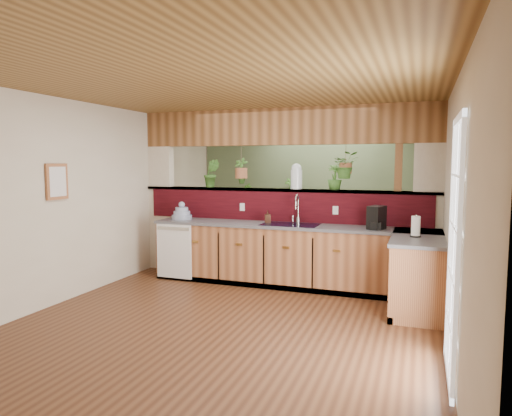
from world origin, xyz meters
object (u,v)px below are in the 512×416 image
(glass_jar, at_px, (296,176))
(coffee_maker, at_px, (376,218))
(paper_towel, at_px, (416,227))
(shelving_console, at_px, (269,227))
(soap_dispenser, at_px, (268,217))
(dish_stack, at_px, (182,214))
(faucet, at_px, (297,208))

(glass_jar, bearing_deg, coffee_maker, -19.28)
(coffee_maker, xyz_separation_m, paper_towel, (0.50, -0.50, -0.02))
(paper_towel, relative_size, glass_jar, 0.70)
(glass_jar, distance_m, shelving_console, 2.42)
(soap_dispenser, bearing_deg, paper_towel, -16.41)
(coffee_maker, height_order, shelving_console, coffee_maker)
(dish_stack, bearing_deg, coffee_maker, -1.31)
(faucet, relative_size, glass_jar, 1.12)
(soap_dispenser, xyz_separation_m, shelving_console, (-0.70, 2.22, -0.49))
(coffee_maker, height_order, paper_towel, coffee_maker)
(soap_dispenser, distance_m, shelving_console, 2.38)
(dish_stack, xyz_separation_m, soap_dispenser, (1.41, 0.04, 0.01))
(faucet, distance_m, glass_jar, 0.51)
(dish_stack, relative_size, shelving_console, 0.21)
(paper_towel, height_order, shelving_console, paper_towel)
(faucet, bearing_deg, paper_towel, -23.45)
(coffee_maker, relative_size, glass_jar, 0.81)
(faucet, distance_m, coffee_maker, 1.17)
(soap_dispenser, height_order, coffee_maker, coffee_maker)
(faucet, bearing_deg, dish_stack, -175.54)
(coffee_maker, bearing_deg, paper_towel, -24.60)
(paper_towel, bearing_deg, shelving_console, 134.37)
(soap_dispenser, bearing_deg, glass_jar, 42.83)
(dish_stack, xyz_separation_m, paper_towel, (3.48, -0.57, 0.04))
(dish_stack, xyz_separation_m, glass_jar, (1.76, 0.36, 0.60))
(soap_dispenser, relative_size, paper_towel, 0.70)
(coffee_maker, bearing_deg, faucet, -169.89)
(paper_towel, relative_size, shelving_console, 0.18)
(faucet, xyz_separation_m, shelving_console, (-1.12, 2.12, -0.63))
(faucet, height_order, shelving_console, faucet)
(faucet, relative_size, shelving_console, 0.28)
(faucet, height_order, glass_jar, glass_jar)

